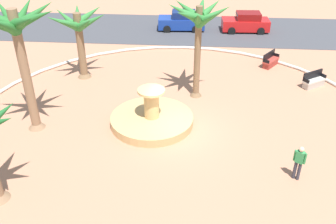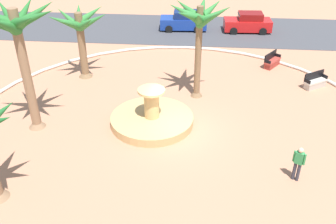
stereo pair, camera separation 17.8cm
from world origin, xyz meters
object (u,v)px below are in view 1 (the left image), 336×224
Objects in this scene: bench_north at (314,82)px; bench_southeast at (270,61)px; fountain at (152,119)px; palm_tree_by_curb at (78,28)px; person_cyclist_photo at (299,161)px; parked_car_leftmost at (182,21)px; palm_tree_near_fountain at (18,36)px; palm_tree_far_side at (199,22)px; parked_car_second at (246,23)px.

bench_southeast is (-2.22, 3.01, 0.00)m from bench_north.
palm_tree_by_curb is (-5.14, 5.36, 3.04)m from fountain.
palm_tree_by_curb is at bearing 142.03° from person_cyclist_photo.
palm_tree_by_curb reaches higher than parked_car_leftmost.
bench_north is 0.95× the size of person_cyclist_photo.
palm_tree_far_side is (8.27, 4.17, -0.48)m from palm_tree_near_fountain.
bench_north is at bearing 27.59° from fountain.
parked_car_leftmost is (0.90, 15.38, 0.48)m from fountain.
palm_tree_far_side is 9.20m from person_cyclist_photo.
palm_tree_near_fountain is at bearing -146.45° from bench_southeast.
parked_car_leftmost is at bearing 67.00° from palm_tree_near_fountain.
palm_tree_near_fountain is 13.69m from person_cyclist_photo.
palm_tree_far_side reaches higher than person_cyclist_photo.
parked_car_leftmost is (-8.79, 10.31, 0.43)m from bench_north.
fountain is at bearing -112.77° from parked_car_second.
palm_tree_near_fountain is 3.87× the size of person_cyclist_photo.
bench_north is at bearing -72.46° from parked_car_second.
person_cyclist_photo is 0.42× the size of parked_car_second.
parked_car_leftmost is (-1.38, 12.06, -3.77)m from palm_tree_far_side.
bench_southeast is at bearing 33.55° from palm_tree_near_fountain.
palm_tree_by_curb is 15.14m from bench_north.
palm_tree_far_side is at bearing -15.43° from palm_tree_by_curb.
parked_car_leftmost reaches higher than bench_southeast.
fountain is 0.77× the size of palm_tree_far_side.
parked_car_second is at bearing 107.54° from bench_north.
palm_tree_far_side is at bearing -137.51° from bench_southeast.
bench_north is 1.01× the size of bench_southeast.
person_cyclist_photo is at bearing -37.97° from palm_tree_by_curb.
palm_tree_near_fountain reaches higher than fountain.
palm_tree_near_fountain is 4.12× the size of bench_southeast.
parked_car_leftmost is (6.04, 10.01, -2.56)m from palm_tree_by_curb.
parked_car_second is (5.54, -0.03, 0.00)m from parked_car_leftmost.
parked_car_leftmost is at bearing 96.52° from palm_tree_far_side.
fountain is 8.03m from palm_tree_by_curb.
parked_car_leftmost is 5.54m from parked_car_second.
parked_car_leftmost is (-5.82, 19.27, -0.17)m from person_cyclist_photo.
parked_car_second reaches higher than bench_north.
palm_tree_near_fountain is 1.61× the size of parked_car_leftmost.
person_cyclist_photo is (-0.76, -11.97, 0.60)m from bench_southeast.
bench_southeast is 9.84m from parked_car_leftmost.
bench_north is (14.84, -0.30, -2.99)m from palm_tree_by_curb.
palm_tree_far_side reaches higher than bench_north.
palm_tree_near_fountain is 18.14m from parked_car_leftmost.
palm_tree_far_side is at bearing -166.73° from bench_north.
fountain is 1.08× the size of parked_car_leftmost.
palm_tree_near_fountain is 1.43× the size of palm_tree_by_curb.
parked_car_second reaches higher than bench_southeast.
fountain is 7.79m from person_cyclist_photo.
palm_tree_near_fountain is at bearing -97.75° from palm_tree_by_curb.
bench_north is at bearing -1.16° from palm_tree_by_curb.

